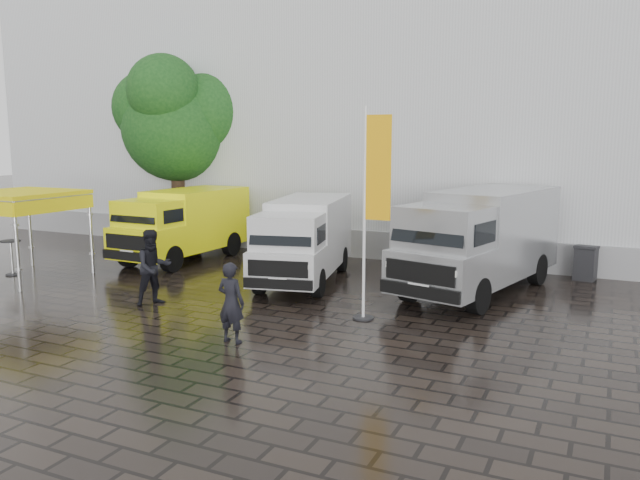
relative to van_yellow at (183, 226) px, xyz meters
The scene contains 13 objects.
ground 9.07m from the van_yellow, 32.20° to the right, with size 120.00×120.00×0.00m, color black.
exhibition_hall 15.51m from the van_yellow, 49.41° to the left, with size 44.00×16.00×12.00m, color silver.
hall_plinth 10.14m from the van_yellow, 18.21° to the left, with size 44.00×0.15×1.00m, color gray.
van_yellow is the anchor object (origin of this frame).
van_white 5.41m from the van_yellow, 11.60° to the right, with size 1.87×5.62×2.43m, color silver, non-canonical shape.
van_silver 10.30m from the van_yellow, ahead, with size 2.17×6.51×2.82m, color #A5A7A9, non-canonical shape.
canopy_tent 5.26m from the van_yellow, 122.18° to the right, with size 2.93×2.93×2.67m.
flagpole 9.57m from the van_yellow, 25.44° to the right, with size 0.88×0.50×4.97m.
tree 5.62m from the van_yellow, 129.23° to the left, with size 4.31×4.32×7.73m.
cocktail_table 5.47m from the van_yellow, 128.91° to the right, with size 0.60×0.60×1.10m, color black.
wheelie_bin 13.23m from the van_yellow, 11.75° to the left, with size 0.63×0.63×1.05m, color black.
person_front 9.45m from the van_yellow, 46.67° to the right, with size 0.63×0.41×1.72m, color black.
person_tent 5.93m from the van_yellow, 59.80° to the right, with size 0.95×0.74×1.95m, color black.
Camera 1 is at (5.91, -12.70, 4.21)m, focal length 35.00 mm.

